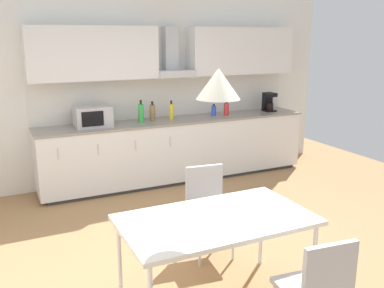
# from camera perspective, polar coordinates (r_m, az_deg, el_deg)

# --- Properties ---
(ground_plane) EXTENTS (8.51, 7.91, 0.02)m
(ground_plane) POSITION_cam_1_polar(r_m,az_deg,el_deg) (4.34, 1.71, -14.98)
(ground_plane) COLOR #9E754C
(wall_back) EXTENTS (6.81, 0.10, 2.70)m
(wall_back) POSITION_cam_1_polar(r_m,az_deg,el_deg) (6.35, -9.43, 7.12)
(wall_back) COLOR silver
(wall_back) RESTS_ON ground_plane
(kitchen_counter) EXTENTS (4.07, 0.67, 0.92)m
(kitchen_counter) POSITION_cam_1_polar(r_m,az_deg,el_deg) (6.42, -1.95, -0.69)
(kitchen_counter) COLOR #333333
(kitchen_counter) RESTS_ON ground_plane
(backsplash_tile) EXTENTS (4.05, 0.02, 0.59)m
(backsplash_tile) POSITION_cam_1_polar(r_m,az_deg,el_deg) (6.55, -3.09, 6.31)
(backsplash_tile) COLOR silver
(backsplash_tile) RESTS_ON kitchen_counter
(upper_wall_cabinets) EXTENTS (4.05, 0.40, 0.71)m
(upper_wall_cabinets) POSITION_cam_1_polar(r_m,az_deg,el_deg) (6.35, -2.61, 12.11)
(upper_wall_cabinets) COLOR silver
(microwave) EXTENTS (0.48, 0.35, 0.28)m
(microwave) POSITION_cam_1_polar(r_m,az_deg,el_deg) (5.91, -13.09, 3.59)
(microwave) COLOR #ADADB2
(microwave) RESTS_ON kitchen_counter
(coffee_maker) EXTENTS (0.18, 0.19, 0.30)m
(coffee_maker) POSITION_cam_1_polar(r_m,az_deg,el_deg) (7.11, 10.16, 5.55)
(coffee_maker) COLOR black
(coffee_maker) RESTS_ON kitchen_counter
(bottle_yellow) EXTENTS (0.07, 0.07, 0.28)m
(bottle_yellow) POSITION_cam_1_polar(r_m,az_deg,el_deg) (6.28, -2.77, 4.36)
(bottle_yellow) COLOR yellow
(bottle_yellow) RESTS_ON kitchen_counter
(bottle_green) EXTENTS (0.08, 0.08, 0.32)m
(bottle_green) POSITION_cam_1_polar(r_m,az_deg,el_deg) (6.09, -6.81, 4.13)
(bottle_green) COLOR green
(bottle_green) RESTS_ON kitchen_counter
(bottle_red) EXTENTS (0.08, 0.08, 0.23)m
(bottle_red) POSITION_cam_1_polar(r_m,az_deg,el_deg) (6.65, 4.60, 4.68)
(bottle_red) COLOR red
(bottle_red) RESTS_ON kitchen_counter
(bottle_brown) EXTENTS (0.08, 0.08, 0.28)m
(bottle_brown) POSITION_cam_1_polar(r_m,az_deg,el_deg) (6.21, -5.30, 4.20)
(bottle_brown) COLOR brown
(bottle_brown) RESTS_ON kitchen_counter
(bottle_blue) EXTENTS (0.07, 0.07, 0.18)m
(bottle_blue) POSITION_cam_1_polar(r_m,az_deg,el_deg) (6.61, 2.91, 4.48)
(bottle_blue) COLOR blue
(bottle_blue) RESTS_ON kitchen_counter
(dining_table) EXTENTS (1.48, 0.84, 0.75)m
(dining_table) POSITION_cam_1_polar(r_m,az_deg,el_deg) (3.37, 3.25, -10.50)
(dining_table) COLOR silver
(dining_table) RESTS_ON ground_plane
(chair_near_right) EXTENTS (0.44, 0.44, 0.87)m
(chair_near_right) POSITION_cam_1_polar(r_m,az_deg,el_deg) (3.05, 16.52, -17.55)
(chair_near_right) COLOR #B2B2B7
(chair_near_right) RESTS_ON ground_plane
(chair_far_right) EXTENTS (0.44, 0.44, 0.87)m
(chair_far_right) POSITION_cam_1_polar(r_m,az_deg,el_deg) (4.24, 2.08, -7.65)
(chair_far_right) COLOR #B2B2B7
(chair_far_right) RESTS_ON ground_plane
(pendant_lamp) EXTENTS (0.32, 0.32, 0.22)m
(pendant_lamp) POSITION_cam_1_polar(r_m,az_deg,el_deg) (3.08, 3.54, 8.02)
(pendant_lamp) COLOR silver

